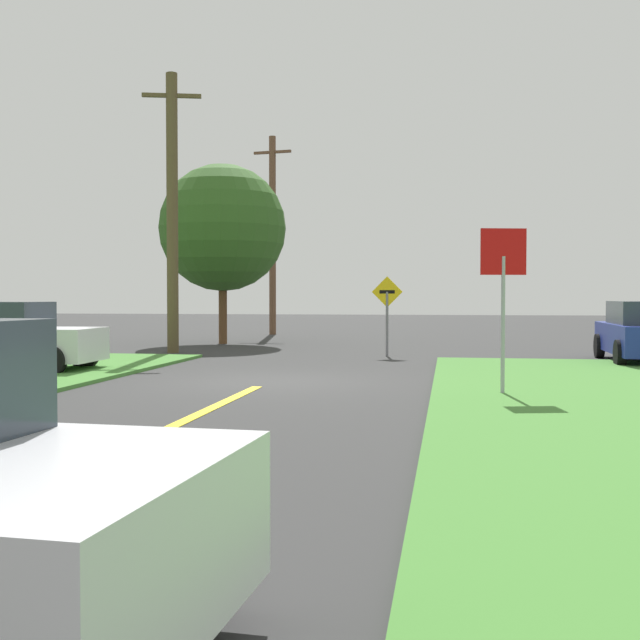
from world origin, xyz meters
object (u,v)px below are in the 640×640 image
stop_sign (503,277)px  utility_pole_far (273,233)px  parked_car_near_building (9,337)px  utility_pole_mid (172,211)px  direction_sign (387,307)px  oak_tree_left (223,228)px

stop_sign → utility_pole_far: 23.36m
parked_car_near_building → utility_pole_mid: bearing=74.2°
direction_sign → oak_tree_left: oak_tree_left is taller
parked_car_near_building → oak_tree_left: oak_tree_left is taller
oak_tree_left → direction_sign: bearing=-38.5°
utility_pole_far → parked_car_near_building: bearing=-96.3°
stop_sign → direction_sign: bearing=-86.9°
utility_pole_mid → utility_pole_far: utility_pole_far is taller
direction_sign → utility_pole_mid: bearing=177.2°
utility_pole_mid → oak_tree_left: utility_pole_mid is taller
direction_sign → oak_tree_left: 8.72m
utility_pole_mid → direction_sign: utility_pole_mid is taller
stop_sign → direction_sign: (-2.70, 9.06, -0.62)m
direction_sign → oak_tree_left: bearing=141.5°
oak_tree_left → utility_pole_far: bearing=88.1°
utility_pole_mid → oak_tree_left: (0.19, 4.81, -0.12)m
utility_pole_far → oak_tree_left: utility_pole_far is taller
stop_sign → direction_sign: size_ratio=1.25×
utility_pole_far → direction_sign: (6.21, -12.38, -3.20)m
direction_sign → stop_sign: bearing=-73.4°
parked_car_near_building → utility_pole_far: 19.04m
parked_car_near_building → utility_pole_mid: size_ratio=0.46×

